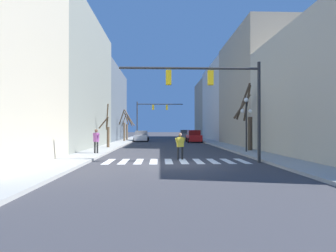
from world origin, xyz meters
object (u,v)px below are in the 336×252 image
at_px(traffic_signal_far, 151,112).
at_px(street_lamp_right_corner, 246,113).
at_px(car_parked_left_mid, 185,135).
at_px(car_parked_right_far, 194,137).
at_px(pedestrian_crossing_street, 180,144).
at_px(street_tree_left_near, 248,121).
at_px(street_tree_left_far, 125,126).
at_px(traffic_signal_near, 216,88).
at_px(street_tree_right_mid, 128,127).
at_px(pedestrian_near_right_corner, 96,139).
at_px(car_parked_left_far, 142,136).
at_px(street_tree_right_far, 107,130).

distance_m(traffic_signal_far, street_lamp_right_corner, 24.86).
xyz_separation_m(car_parked_left_mid, car_parked_right_far, (0.05, -12.75, 0.02)).
height_order(car_parked_left_mid, pedestrian_crossing_street, pedestrian_crossing_street).
bearing_deg(street_tree_left_near, car_parked_left_mid, 95.42).
distance_m(car_parked_left_mid, street_tree_left_far, 15.45).
xyz_separation_m(traffic_signal_far, street_lamp_right_corner, (8.46, -23.33, -1.54)).
distance_m(street_lamp_right_corner, street_tree_left_far, 21.71).
distance_m(traffic_signal_near, car_parked_right_far, 22.89).
distance_m(street_tree_left_near, street_tree_right_mid, 24.06).
xyz_separation_m(street_lamp_right_corner, pedestrian_near_right_corner, (-11.65, -0.98, -1.99)).
bearing_deg(traffic_signal_far, street_tree_left_near, -67.44).
relative_size(car_parked_right_far, street_tree_right_mid, 1.02).
height_order(car_parked_left_far, pedestrian_near_right_corner, pedestrian_near_right_corner).
height_order(street_tree_left_far, street_tree_right_mid, street_tree_left_far).
bearing_deg(pedestrian_crossing_street, car_parked_left_far, 80.66).
relative_size(traffic_signal_far, car_parked_right_far, 1.70).
bearing_deg(car_parked_right_far, pedestrian_near_right_corner, 151.77).
bearing_deg(street_tree_left_near, street_lamp_right_corner, -112.57).
bearing_deg(street_tree_left_near, car_parked_left_far, 119.08).
bearing_deg(car_parked_right_far, car_parked_left_mid, 0.25).
relative_size(street_lamp_right_corner, street_tree_left_far, 0.92).
height_order(car_parked_left_mid, street_tree_right_mid, street_tree_right_mid).
distance_m(pedestrian_near_right_corner, pedestrian_crossing_street, 6.74).
relative_size(pedestrian_crossing_street, street_tree_left_near, 0.30).
distance_m(traffic_signal_far, car_parked_right_far, 9.87).
xyz_separation_m(street_lamp_right_corner, car_parked_left_mid, (-2.07, 29.72, -2.40)).
relative_size(car_parked_left_far, street_tree_right_far, 1.06).
height_order(traffic_signal_far, street_tree_left_near, traffic_signal_far).
relative_size(car_parked_left_mid, street_tree_left_far, 0.92).
bearing_deg(street_lamp_right_corner, car_parked_left_far, 115.86).
relative_size(car_parked_left_mid, pedestrian_near_right_corner, 2.39).
xyz_separation_m(pedestrian_crossing_street, street_tree_right_mid, (-6.55, 25.78, 1.19)).
distance_m(street_lamp_right_corner, street_tree_left_near, 1.71).
bearing_deg(street_tree_right_far, traffic_signal_near, -52.12).
xyz_separation_m(traffic_signal_near, car_parked_right_far, (1.61, 22.55, -3.54)).
height_order(traffic_signal_far, pedestrian_crossing_street, traffic_signal_far).
distance_m(traffic_signal_near, street_lamp_right_corner, 6.75).
relative_size(street_lamp_right_corner, street_tree_right_far, 1.01).
bearing_deg(car_parked_right_far, car_parked_left_far, 67.95).
bearing_deg(pedestrian_near_right_corner, street_tree_left_near, 50.96).
xyz_separation_m(pedestrian_crossing_street, street_tree_left_far, (-6.47, 21.94, 1.31)).
xyz_separation_m(car_parked_right_far, pedestrian_crossing_street, (-3.57, -20.88, 0.20)).
bearing_deg(street_tree_left_near, traffic_signal_near, -120.98).
distance_m(traffic_signal_near, car_parked_left_mid, 35.52).
height_order(traffic_signal_near, car_parked_right_far, traffic_signal_near).
distance_m(car_parked_left_mid, street_tree_right_far, 26.43).
bearing_deg(traffic_signal_far, street_tree_right_mid, -158.43).
height_order(car_parked_right_far, street_tree_left_far, street_tree_left_far).
distance_m(pedestrian_near_right_corner, street_tree_right_far, 6.31).
height_order(traffic_signal_near, car_parked_left_mid, traffic_signal_near).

